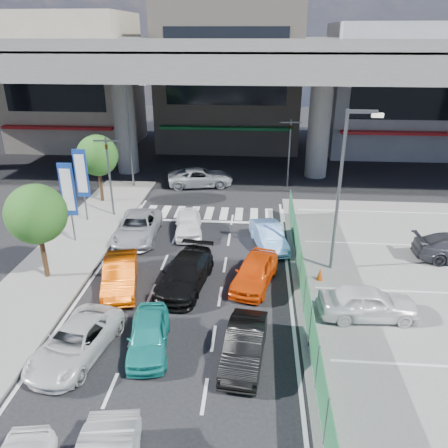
# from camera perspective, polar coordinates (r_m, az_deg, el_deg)

# --- Properties ---
(ground) EXTENTS (120.00, 120.00, 0.00)m
(ground) POSITION_cam_1_polar(r_m,az_deg,el_deg) (18.01, -6.61, -14.37)
(ground) COLOR black
(ground) RESTS_ON ground
(parking_lot) EXTENTS (12.00, 28.00, 0.06)m
(parking_lot) POSITION_cam_1_polar(r_m,az_deg,el_deg) (20.88, 26.41, -11.00)
(parking_lot) COLOR slate
(parking_lot) RESTS_ON ground
(sidewalk_left) EXTENTS (4.00, 30.00, 0.12)m
(sidewalk_left) POSITION_cam_1_polar(r_m,az_deg,el_deg) (23.29, -22.01, -6.40)
(sidewalk_left) COLOR slate
(sidewalk_left) RESTS_ON ground
(fence_run) EXTENTS (0.16, 22.00, 1.80)m
(fence_run) POSITION_cam_1_polar(r_m,az_deg,el_deg) (18.14, 10.85, -10.83)
(fence_run) COLOR #22633A
(fence_run) RESTS_ON ground
(expressway) EXTENTS (64.00, 14.00, 10.75)m
(expressway) POSITION_cam_1_polar(r_m,az_deg,el_deg) (36.09, -0.50, 20.01)
(expressway) COLOR #64635F
(expressway) RESTS_ON ground
(building_west) EXTENTS (12.00, 10.90, 13.00)m
(building_west) POSITION_cam_1_polar(r_m,az_deg,el_deg) (49.88, -18.95, 17.21)
(building_west) COLOR gray
(building_west) RESTS_ON ground
(building_center) EXTENTS (14.00, 10.90, 15.00)m
(building_center) POSITION_cam_1_polar(r_m,az_deg,el_deg) (47.09, 0.72, 19.31)
(building_center) COLOR gray
(building_center) RESTS_ON ground
(building_east) EXTENTS (12.00, 10.90, 12.00)m
(building_east) POSITION_cam_1_polar(r_m,az_deg,el_deg) (47.90, 20.92, 16.12)
(building_east) COLOR gray
(building_east) RESTS_ON ground
(traffic_light_left) EXTENTS (1.60, 1.24, 5.20)m
(traffic_light_left) POSITION_cam_1_polar(r_m,az_deg,el_deg) (28.41, -14.96, 8.35)
(traffic_light_left) COLOR #595B60
(traffic_light_left) RESTS_ON ground
(traffic_light_right) EXTENTS (1.60, 1.24, 5.20)m
(traffic_light_right) POSITION_cam_1_polar(r_m,az_deg,el_deg) (33.73, 8.61, 11.21)
(traffic_light_right) COLOR #595B60
(traffic_light_right) RESTS_ON ground
(street_lamp_right) EXTENTS (1.65, 0.22, 8.00)m
(street_lamp_right) POSITION_cam_1_polar(r_m,az_deg,el_deg) (21.24, 15.40, 5.61)
(street_lamp_right) COLOR #595B60
(street_lamp_right) RESTS_ON ground
(street_lamp_left) EXTENTS (1.65, 0.22, 8.00)m
(street_lamp_left) POSITION_cam_1_polar(r_m,az_deg,el_deg) (33.83, -12.08, 12.45)
(street_lamp_left) COLOR #595B60
(street_lamp_left) RESTS_ON ground
(signboard_near) EXTENTS (0.80, 0.14, 4.70)m
(signboard_near) POSITION_cam_1_polar(r_m,az_deg,el_deg) (25.46, -19.70, 3.96)
(signboard_near) COLOR #595B60
(signboard_near) RESTS_ON ground
(signboard_far) EXTENTS (0.80, 0.14, 4.70)m
(signboard_far) POSITION_cam_1_polar(r_m,az_deg,el_deg) (28.23, -18.11, 6.04)
(signboard_far) COLOR #595B60
(signboard_far) RESTS_ON ground
(tree_near) EXTENTS (2.80, 2.80, 4.80)m
(tree_near) POSITION_cam_1_polar(r_m,az_deg,el_deg) (21.92, -23.32, 1.18)
(tree_near) COLOR #382314
(tree_near) RESTS_ON ground
(tree_far) EXTENTS (2.80, 2.80, 4.80)m
(tree_far) POSITION_cam_1_polar(r_m,az_deg,el_deg) (31.35, -16.21, 8.57)
(tree_far) COLOR #382314
(tree_far) RESTS_ON ground
(sedan_white_mid_left) EXTENTS (2.82, 4.72, 1.23)m
(sedan_white_mid_left) POSITION_cam_1_polar(r_m,az_deg,el_deg) (17.51, -18.83, -14.40)
(sedan_white_mid_left) COLOR silver
(sedan_white_mid_left) RESTS_ON ground
(taxi_teal_mid) EXTENTS (2.01, 3.85, 1.25)m
(taxi_teal_mid) POSITION_cam_1_polar(r_m,az_deg,el_deg) (17.19, -9.83, -14.06)
(taxi_teal_mid) COLOR teal
(taxi_teal_mid) RESTS_ON ground
(hatch_black_mid_right) EXTENTS (1.74, 3.99, 1.27)m
(hatch_black_mid_right) POSITION_cam_1_polar(r_m,az_deg,el_deg) (16.47, 2.69, -15.57)
(hatch_black_mid_right) COLOR black
(hatch_black_mid_right) RESTS_ON ground
(taxi_orange_left) EXTENTS (2.37, 4.41, 1.38)m
(taxi_orange_left) POSITION_cam_1_polar(r_m,az_deg,el_deg) (21.09, -13.39, -6.48)
(taxi_orange_left) COLOR #C74200
(taxi_orange_left) RESTS_ON ground
(sedan_black_mid) EXTENTS (2.58, 4.98, 1.38)m
(sedan_black_mid) POSITION_cam_1_polar(r_m,az_deg,el_deg) (20.70, -5.08, -6.47)
(sedan_black_mid) COLOR black
(sedan_black_mid) RESTS_ON ground
(taxi_orange_right) EXTENTS (2.57, 4.33, 1.38)m
(taxi_orange_right) POSITION_cam_1_polar(r_m,az_deg,el_deg) (20.84, 4.05, -6.21)
(taxi_orange_right) COLOR #E94408
(taxi_orange_right) RESTS_ON ground
(wagon_silver_front_left) EXTENTS (2.57, 5.09, 1.38)m
(wagon_silver_front_left) POSITION_cam_1_polar(r_m,az_deg,el_deg) (25.88, -11.23, -0.42)
(wagon_silver_front_left) COLOR #9FA1A6
(wagon_silver_front_left) RESTS_ON ground
(sedan_white_front_mid) EXTENTS (2.10, 4.02, 1.31)m
(sedan_white_front_mid) POSITION_cam_1_polar(r_m,az_deg,el_deg) (26.10, -4.67, 0.09)
(sedan_white_front_mid) COLOR white
(sedan_white_front_mid) RESTS_ON ground
(kei_truck_front_right) EXTENTS (2.31, 4.16, 1.30)m
(kei_truck_front_right) POSITION_cam_1_polar(r_m,az_deg,el_deg) (24.50, 5.83, -1.59)
(kei_truck_front_right) COLOR #6190D1
(kei_truck_front_right) RESTS_ON ground
(crossing_wagon_silver) EXTENTS (5.42, 3.29, 1.40)m
(crossing_wagon_silver) POSITION_cam_1_polar(r_m,az_deg,el_deg) (34.40, -3.10, 6.11)
(crossing_wagon_silver) COLOR #B5B7BD
(crossing_wagon_silver) RESTS_ON ground
(parked_sedan_white) EXTENTS (4.19, 1.88, 1.40)m
(parked_sedan_white) POSITION_cam_1_polar(r_m,az_deg,el_deg) (19.40, 18.26, -9.72)
(parked_sedan_white) COLOR white
(parked_sedan_white) RESTS_ON parking_lot
(traffic_cone) EXTENTS (0.32, 0.32, 0.62)m
(traffic_cone) POSITION_cam_1_polar(r_m,az_deg,el_deg) (21.71, 12.43, -6.42)
(traffic_cone) COLOR #D1470B
(traffic_cone) RESTS_ON parking_lot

